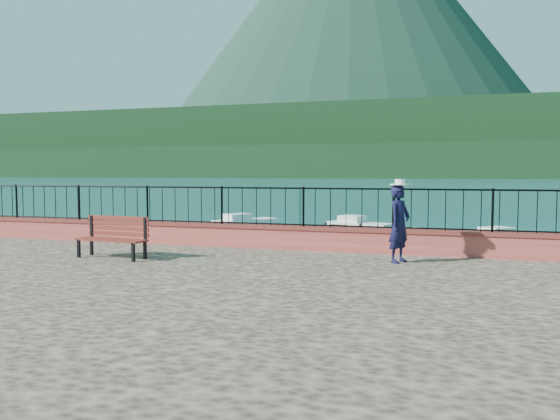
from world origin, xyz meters
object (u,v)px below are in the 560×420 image
Objects in this scene: boat_1 at (438,239)px; boat_3 at (246,220)px; person at (399,224)px; boat_0 at (210,252)px; boat_2 at (505,235)px; park_bench at (113,246)px; boat_4 at (360,223)px.

boat_1 is 12.42m from boat_3.
boat_3 is at bearing 55.01° from person.
boat_2 is (10.21, 8.25, 0.00)m from boat_0.
boat_0 is at bearing 101.19° from park_bench.
boat_0 is (-0.65, 6.58, -1.08)m from park_bench.
park_bench reaches higher than boat_1.
park_bench is 0.49× the size of boat_2.
boat_3 is (-3.31, 12.19, 0.00)m from boat_0.
boat_0 is 9.53m from boat_1.
boat_2 is 1.00× the size of boat_4.
boat_2 and boat_4 have the same top height.
park_bench is at bearing 126.73° from person.
boat_3 is at bearing 107.47° from park_bench.
boat_1 is at bearing 176.37° from boat_2.
boat_1 is 1.20× the size of boat_4.
boat_2 is at bearing 63.62° from boat_1.
park_bench is 0.49× the size of boat_4.
boat_2 is at bearing -8.60° from boat_4.
person is at bearing -68.78° from boat_1.
person is 17.95m from boat_4.
boat_3 and boat_4 have the same top height.
person is at bearing -115.19° from boat_3.
person reaches higher than boat_1.
boat_1 and boat_2 have the same top height.
boat_2 is at bearing 62.74° from park_bench.
person reaches higher than boat_0.
boat_4 is (-6.94, 3.99, 0.00)m from boat_2.
park_bench is at bearing -133.47° from boat_3.
park_bench reaches higher than boat_4.
boat_0 is 1.01× the size of boat_4.
park_bench is 0.49× the size of boat_0.
person is 20.27m from boat_3.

